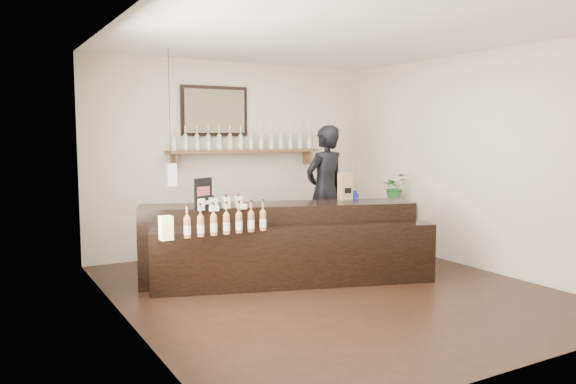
# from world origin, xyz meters

# --- Properties ---
(ground) EXTENTS (5.00, 5.00, 0.00)m
(ground) POSITION_xyz_m (0.00, 0.00, 0.00)
(ground) COLOR black
(ground) RESTS_ON ground
(room_shell) EXTENTS (5.00, 5.00, 5.00)m
(room_shell) POSITION_xyz_m (0.00, 0.00, 1.70)
(room_shell) COLOR beige
(room_shell) RESTS_ON ground
(back_wall_decor) EXTENTS (2.66, 0.96, 1.69)m
(back_wall_decor) POSITION_xyz_m (-0.14, 2.37, 1.75)
(back_wall_decor) COLOR brown
(back_wall_decor) RESTS_ON ground
(counter) EXTENTS (3.30, 1.88, 1.07)m
(counter) POSITION_xyz_m (-0.27, 0.58, 0.43)
(counter) COLOR black
(counter) RESTS_ON ground
(promo_sign) EXTENTS (0.24, 0.11, 0.35)m
(promo_sign) POSITION_xyz_m (-1.24, 0.67, 1.09)
(promo_sign) COLOR black
(promo_sign) RESTS_ON counter
(paper_bag) EXTENTS (0.17, 0.13, 0.34)m
(paper_bag) POSITION_xyz_m (0.67, 0.63, 1.09)
(paper_bag) COLOR olive
(paper_bag) RESTS_ON counter
(tape_dispenser) EXTENTS (0.13, 0.08, 0.11)m
(tape_dispenser) POSITION_xyz_m (0.86, 0.70, 0.96)
(tape_dispenser) COLOR #1B28C3
(tape_dispenser) RESTS_ON counter
(side_cabinet) EXTENTS (0.38, 0.52, 0.76)m
(side_cabinet) POSITION_xyz_m (2.00, 1.25, 0.38)
(side_cabinet) COLOR brown
(side_cabinet) RESTS_ON ground
(potted_plant) EXTENTS (0.40, 0.35, 0.41)m
(potted_plant) POSITION_xyz_m (2.00, 1.25, 0.96)
(potted_plant) COLOR #276327
(potted_plant) RESTS_ON side_cabinet
(shopkeeper) EXTENTS (0.85, 0.64, 2.12)m
(shopkeeper) POSITION_xyz_m (0.97, 1.55, 1.06)
(shopkeeper) COLOR black
(shopkeeper) RESTS_ON ground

